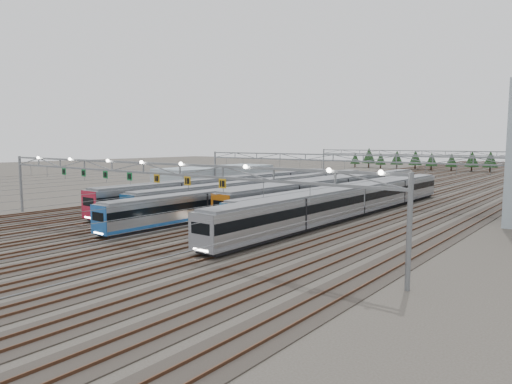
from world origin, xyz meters
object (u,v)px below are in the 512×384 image
Objects in this scene: train_f at (354,200)px; gantry_mid at (333,163)px; gantry_near at (142,170)px; west_shed at (217,176)px; train_a at (237,188)px; train_e at (344,196)px; train_c at (268,195)px; gantry_far at (422,157)px; train_d at (340,189)px; train_b at (274,189)px.

gantry_mid reaches higher than train_f.
gantry_near reaches higher than west_shed.
gantry_mid is (-11.25, 14.28, 4.18)m from train_f.
train_a is 30.32m from gantry_near.
train_a is 1.83× the size of west_shed.
train_e is at bearing 129.01° from train_f.
west_shed is at bearing 125.76° from gantry_near.
train_e is at bearing 36.89° from train_c.
gantry_far is at bearing 49.59° from west_shed.
train_c is at bearing -19.19° from train_a.
gantry_near is 40.12m from gantry_mid.
train_c is 1.02× the size of gantry_near.
train_f is at bearing -4.91° from train_a.
train_a reaches higher than train_c.
train_d is (4.50, 14.09, 0.15)m from train_c.
train_e is 0.91× the size of gantry_mid.
gantry_far is at bearing 87.87° from train_c.
train_f is at bearing -19.67° from train_b.
train_f reaches higher than train_e.
gantry_near is at bearing -68.03° from train_a.
train_b is at bearing -144.35° from train_d.
train_c is 1.91× the size of west_shed.
train_a reaches higher than train_b.
train_b is 1.97× the size of west_shed.
train_e is 0.90× the size of train_f.
train_b is at bearing 120.52° from train_c.
gantry_mid is at bearing -10.18° from west_shed.
gantry_far is (6.75, 52.85, 4.26)m from train_b.
gantry_mid is (-2.25, 1.40, 4.20)m from train_d.
gantry_near is (-6.80, -31.39, 5.10)m from train_e.
train_f reaches higher than train_c.
train_a is at bearing 175.09° from train_f.
west_shed is at bearing 152.45° from train_b.
train_c is 1.02× the size of gantry_mid.
train_a is at bearing -101.10° from gantry_far.
west_shed is at bearing 169.82° from gantry_mid.
train_f is (4.50, -5.55, 0.22)m from train_e.
train_f reaches higher than train_b.
gantry_far is at bearing 82.72° from train_b.
gantry_near reaches higher than train_f.
train_a is at bearing -140.94° from train_d.
train_e is 1.71× the size of west_shed.
gantry_mid is 34.02m from west_shed.
gantry_far reaches higher than train_f.
train_d is 36.24m from west_shed.
train_b is at bearing -97.28° from gantry_far.
gantry_near is at bearing -78.26° from train_b.
train_d is 1.97× the size of west_shed.
train_e is (18.00, 3.62, -0.32)m from train_a.
train_f is 60.49m from gantry_far.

